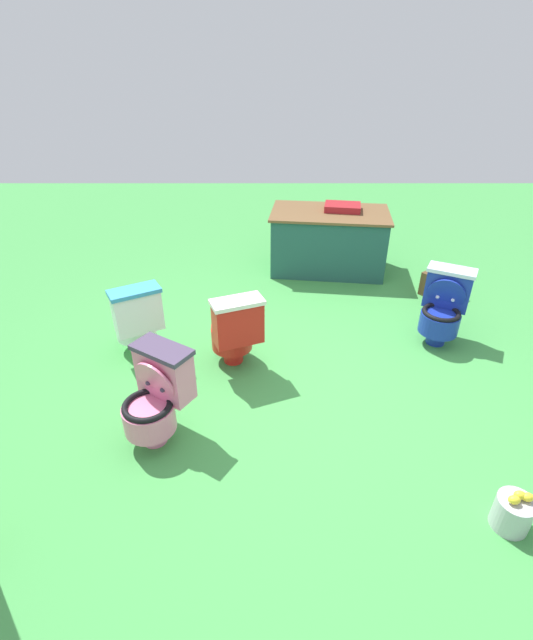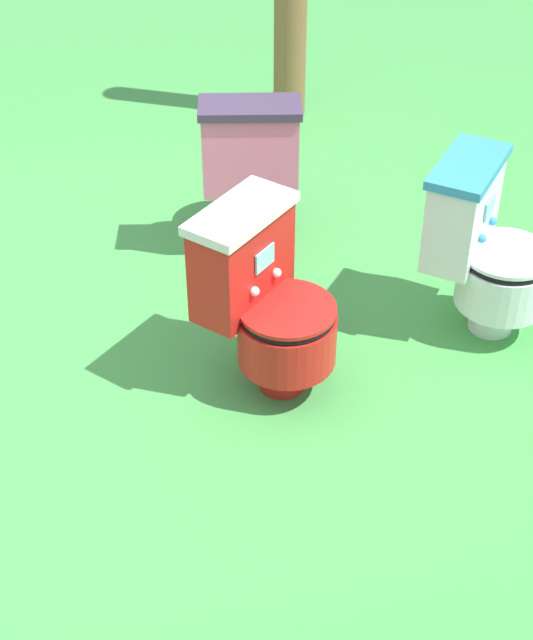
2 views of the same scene
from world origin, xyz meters
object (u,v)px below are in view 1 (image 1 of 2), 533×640
at_px(toilet_white, 137,319).
at_px(lemon_bucket, 513,513).
at_px(toilet_pink, 157,396).
at_px(vendor_table, 329,241).
at_px(toilet_red, 235,330).
at_px(toilet_blue, 444,306).
at_px(small_crate, 440,284).

height_order(toilet_white, lemon_bucket, toilet_white).
bearing_deg(toilet_pink, vendor_table, -85.04).
distance_m(toilet_white, toilet_pink, 1.15).
xyz_separation_m(toilet_white, vendor_table, (1.99, 1.95, 0.02)).
bearing_deg(toilet_red, toilet_pink, -141.36).
relative_size(toilet_pink, lemon_bucket, 2.63).
height_order(toilet_blue, toilet_red, same).
distance_m(toilet_blue, toilet_pink, 2.81).
xyz_separation_m(toilet_blue, toilet_red, (-1.98, -0.43, -0.00)).
distance_m(toilet_red, vendor_table, 2.39).
bearing_deg(lemon_bucket, toilet_red, 136.86).
relative_size(toilet_blue, small_crate, 2.24).
distance_m(toilet_blue, small_crate, 1.02).
relative_size(toilet_red, vendor_table, 0.47).
height_order(toilet_red, toilet_pink, same).
distance_m(toilet_red, toilet_pink, 1.01).
relative_size(toilet_pink, vendor_table, 0.47).
relative_size(toilet_blue, toilet_red, 1.00).
distance_m(toilet_blue, toilet_red, 2.03).
bearing_deg(toilet_blue, toilet_red, 39.83).
bearing_deg(small_crate, toilet_pink, -141.17).
bearing_deg(small_crate, toilet_blue, -108.68).
distance_m(toilet_red, lemon_bucket, 2.41).
xyz_separation_m(toilet_red, toilet_white, (-0.91, 0.19, 0.00)).
bearing_deg(toilet_pink, small_crate, -108.58).
relative_size(toilet_blue, vendor_table, 0.47).
bearing_deg(vendor_table, small_crate, -31.72).
height_order(toilet_white, toilet_pink, same).
bearing_deg(lemon_bucket, vendor_table, 100.10).
relative_size(toilet_blue, toilet_white, 1.00).
bearing_deg(small_crate, toilet_white, -159.71).
bearing_deg(toilet_red, lemon_bucket, -64.83).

